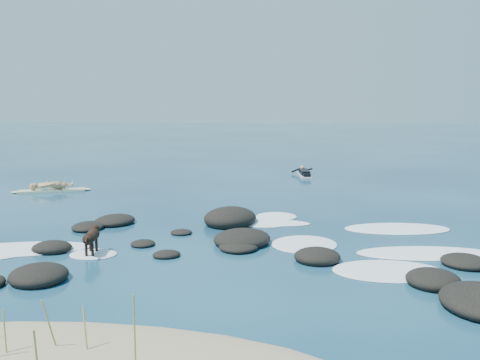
# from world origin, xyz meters

# --- Properties ---
(ground) EXTENTS (160.00, 160.00, 0.00)m
(ground) POSITION_xyz_m (0.00, 0.00, 0.00)
(ground) COLOR #0A2642
(ground) RESTS_ON ground
(dune_grass) EXTENTS (3.53, 1.97, 1.18)m
(dune_grass) POSITION_xyz_m (-0.40, -7.82, 0.59)
(dune_grass) COLOR #8F9648
(dune_grass) RESTS_ON ground
(reef_rocks) EXTENTS (13.81, 8.02, 0.66)m
(reef_rocks) POSITION_xyz_m (2.05, -2.08, 0.11)
(reef_rocks) COLOR black
(reef_rocks) RESTS_ON ground
(breaking_foam) EXTENTS (13.73, 6.82, 0.12)m
(breaking_foam) POSITION_xyz_m (1.86, -0.71, 0.01)
(breaking_foam) COLOR white
(breaking_foam) RESTS_ON ground
(standing_surfer_rig) EXTENTS (2.93, 1.38, 1.73)m
(standing_surfer_rig) POSITION_xyz_m (-6.20, 6.30, 0.68)
(standing_surfer_rig) COLOR beige
(standing_surfer_rig) RESTS_ON ground
(paddling_surfer_rig) EXTENTS (1.06, 2.38, 0.41)m
(paddling_surfer_rig) POSITION_xyz_m (3.91, 11.82, 0.14)
(paddling_surfer_rig) COLOR silver
(paddling_surfer_rig) RESTS_ON ground
(dog) EXTENTS (0.34, 1.06, 0.67)m
(dog) POSITION_xyz_m (-1.38, -2.21, 0.45)
(dog) COLOR black
(dog) RESTS_ON ground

